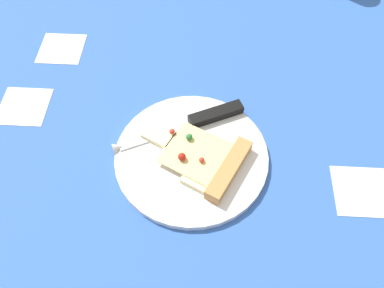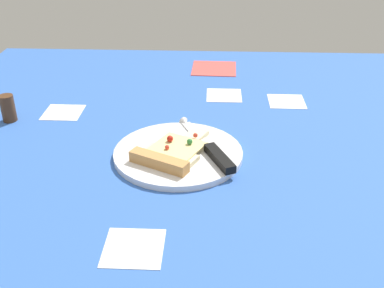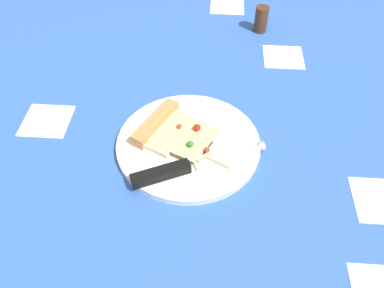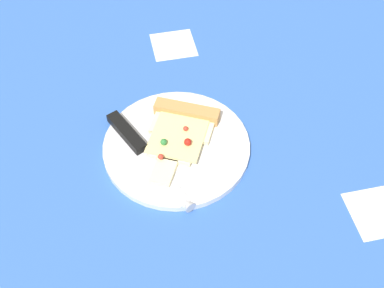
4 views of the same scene
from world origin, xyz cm
name	(u,v)px [view 4 (image 4 of 4)]	position (x,y,z in cm)	size (l,w,h in cm)	color
ground_plane	(162,172)	(-0.01, -0.02, -1.50)	(132.43, 132.43, 3.00)	#3360B7
plate	(177,146)	(3.47, -3.32, 0.62)	(25.90, 25.90, 1.24)	silver
pizza_slice	(180,131)	(5.76, -4.50, 2.03)	(19.04, 15.03, 2.60)	beige
knife	(141,149)	(3.22, 2.99, 1.84)	(22.65, 12.01, 2.45)	silver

